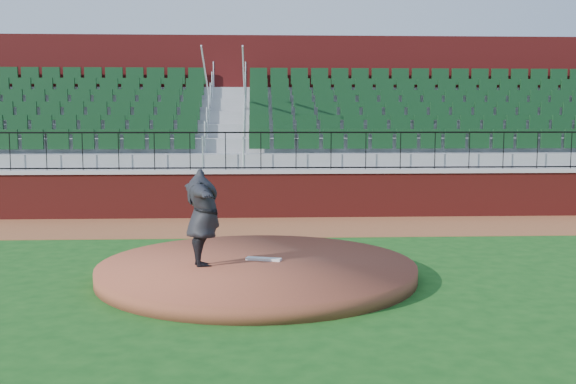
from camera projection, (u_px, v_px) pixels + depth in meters
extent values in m
plane|color=#154814|center=(292.00, 278.00, 11.28)|extent=(90.00, 90.00, 0.00)
cube|color=brown|center=(281.00, 226.00, 16.64)|extent=(34.00, 3.20, 0.01)
cube|color=maroon|center=(279.00, 195.00, 18.17)|extent=(34.00, 0.35, 1.20)
cube|color=#B7B7B7|center=(279.00, 171.00, 18.09)|extent=(34.00, 0.45, 0.10)
cube|color=maroon|center=(273.00, 116.00, 23.41)|extent=(34.00, 0.50, 5.50)
cylinder|color=brown|center=(257.00, 270.00, 11.35)|extent=(5.36, 5.36, 0.25)
cube|color=silver|center=(264.00, 259.00, 11.54)|extent=(0.63, 0.32, 0.04)
imported|color=black|center=(203.00, 218.00, 11.02)|extent=(1.03, 2.06, 1.62)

